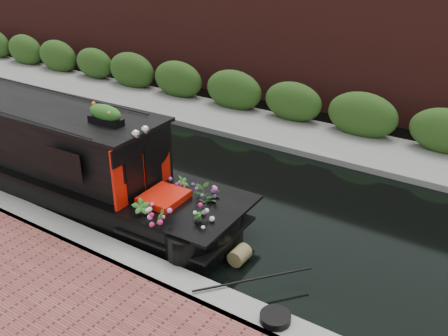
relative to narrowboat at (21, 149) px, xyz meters
The scene contains 8 objects.
ground 4.36m from the narrowboat, 28.06° to the left, with size 80.00×80.00×0.00m, color black.
near_bank_coping 4.08m from the narrowboat, 18.74° to the right, with size 40.00×0.60×0.50m, color gray.
far_bank_path 7.32m from the narrowboat, 58.68° to the left, with size 40.00×2.40×0.34m, color slate.
far_hedge 8.10m from the narrowboat, 62.01° to the left, with size 40.00×1.10×2.80m, color #274818.
far_brick_wall 10.00m from the narrowboat, 67.69° to the left, with size 40.00×1.00×8.00m, color #491C18.
narrowboat is the anchor object (origin of this frame).
rope_fender 6.32m from the narrowboat, ahead, with size 0.32×0.32×0.39m, color olive.
coiled_mooring_rope 7.81m from the narrowboat, ahead, with size 0.49×0.49×0.12m, color black.
Camera 1 is at (6.48, -8.59, 5.71)m, focal length 40.00 mm.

